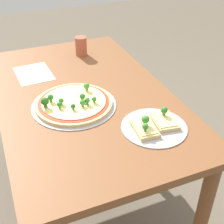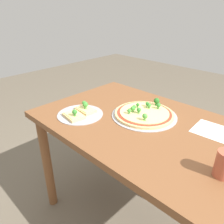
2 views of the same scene
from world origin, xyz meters
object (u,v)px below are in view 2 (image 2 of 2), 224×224
Objects in this scene: pizza_tray_whole at (144,113)px; dining_table at (148,141)px; pizza_tray_slice at (80,113)px; drinking_cup at (224,164)px.

dining_table is at bearing -39.49° from pizza_tray_whole.
pizza_tray_slice is 0.78m from drinking_cup.
drinking_cup is (0.42, -0.13, 0.16)m from dining_table.
dining_table is 0.46m from drinking_cup.
dining_table is 3.40× the size of pizza_tray_whole.
pizza_tray_whole is at bearing 158.61° from drinking_cup.
pizza_tray_whole reaches higher than pizza_tray_slice.
pizza_tray_slice is (-0.27, -0.25, -0.00)m from pizza_tray_whole.
pizza_tray_whole is 0.37m from pizza_tray_slice.
drinking_cup is at bearing 3.96° from pizza_tray_slice.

